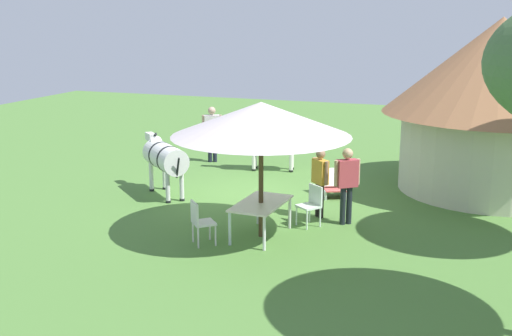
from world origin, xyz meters
name	(u,v)px	position (x,y,z in m)	size (l,w,h in m)	color
ground_plane	(254,196)	(0.00, 0.00, 0.00)	(36.00, 36.00, 0.00)	#4C7935
thatched_hut	(497,97)	(-2.67, 5.65, 2.46)	(5.78, 5.78, 4.47)	beige
shade_umbrella	(261,119)	(2.77, 1.16, 2.48)	(3.66, 3.66, 2.83)	#46331D
patio_dining_table	(261,206)	(2.77, 1.16, 0.66)	(1.62, 0.96, 0.74)	silver
patio_chair_near_lawn	(200,220)	(3.64, 0.17, 0.52)	(0.61, 0.61, 0.90)	silver
patio_chair_near_hut	(312,203)	(1.72, 1.97, 0.52)	(0.60, 0.61, 0.90)	white
guest_beside_umbrella	(320,177)	(1.08, 1.99, 0.95)	(0.43, 0.45, 1.58)	black
guest_behind_table	(347,179)	(1.37, 2.66, 1.03)	(0.45, 0.50, 1.71)	black
standing_watcher	(212,129)	(-3.23, -2.56, 1.05)	(0.40, 0.57, 1.74)	black
striped_lounge_chair	(333,186)	(-0.70, 1.90, 0.26)	(0.95, 0.82, 0.65)	#C34D48
zebra_nearest_camera	(271,137)	(-2.83, -0.48, 1.00)	(0.91, 2.12, 1.54)	white
zebra_by_umbrella	(165,157)	(0.67, -2.17, 1.00)	(1.72, 1.84, 1.54)	silver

